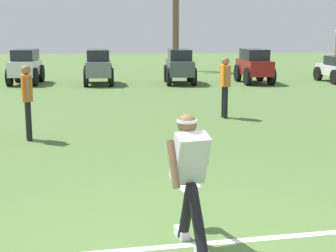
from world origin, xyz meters
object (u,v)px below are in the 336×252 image
at_px(frisbee_thrower, 190,174).
at_px(parked_car_slot_a, 26,66).
at_px(teammate_near_sideline, 27,95).
at_px(teammate_midfield, 225,82).
at_px(parked_car_slot_b, 98,66).
at_px(parked_car_slot_c, 180,66).
at_px(palm_tree_left_of_centre, 176,7).
at_px(frisbee_in_flight, 190,188).
at_px(parked_car_slot_d, 254,65).

height_order(frisbee_thrower, parked_car_slot_a, frisbee_thrower).
height_order(frisbee_thrower, teammate_near_sideline, teammate_near_sideline).
relative_size(teammate_near_sideline, parked_car_slot_a, 0.66).
distance_m(teammate_near_sideline, teammate_midfield, 5.08).
distance_m(teammate_midfield, parked_car_slot_b, 8.84).
bearing_deg(teammate_midfield, parked_car_slot_a, 127.72).
bearing_deg(teammate_near_sideline, parked_car_slot_c, 67.50).
xyz_separation_m(frisbee_thrower, teammate_near_sideline, (-2.66, 5.48, 0.14)).
height_order(frisbee_thrower, parked_car_slot_b, frisbee_thrower).
xyz_separation_m(frisbee_thrower, palm_tree_left_of_centre, (2.07, 22.05, 2.50)).
bearing_deg(frisbee_in_flight, frisbee_thrower, -98.27).
bearing_deg(teammate_midfield, teammate_near_sideline, -153.70).
bearing_deg(parked_car_slot_d, parked_car_slot_a, 176.90).
height_order(frisbee_in_flight, parked_car_slot_c, parked_car_slot_c).
height_order(teammate_near_sideline, parked_car_slot_c, teammate_near_sideline).
bearing_deg(frisbee_in_flight, parked_car_slot_c, 84.28).
bearing_deg(frisbee_in_flight, parked_car_slot_b, 96.65).
bearing_deg(frisbee_thrower, parked_car_slot_c, 84.19).
distance_m(frisbee_thrower, palm_tree_left_of_centre, 22.29).
bearing_deg(teammate_near_sideline, parked_car_slot_b, 84.72).
height_order(teammate_midfield, parked_car_slot_a, teammate_midfield).
xyz_separation_m(teammate_near_sideline, teammate_midfield, (4.56, 2.25, 0.00)).
bearing_deg(teammate_near_sideline, parked_car_slot_a, 100.54).
distance_m(frisbee_thrower, teammate_near_sideline, 6.09).
xyz_separation_m(teammate_near_sideline, parked_car_slot_b, (0.95, 10.32, -0.20)).
distance_m(frisbee_in_flight, palm_tree_left_of_centre, 21.80).
bearing_deg(frisbee_thrower, parked_car_slot_d, 73.37).
xyz_separation_m(parked_car_slot_a, parked_car_slot_b, (2.95, -0.40, 0.00)).
bearing_deg(teammate_midfield, parked_car_slot_b, 114.05).
height_order(teammate_midfield, parked_car_slot_c, teammate_midfield).
xyz_separation_m(frisbee_in_flight, parked_car_slot_b, (-1.78, 15.28, 0.27)).
distance_m(parked_car_slot_b, parked_car_slot_c, 3.31).
relative_size(teammate_near_sideline, parked_car_slot_d, 0.65).
bearing_deg(parked_car_slot_c, teammate_near_sideline, -112.50).
bearing_deg(parked_car_slot_b, parked_car_slot_a, 172.29).
bearing_deg(parked_car_slot_a, palm_tree_left_of_centre, 41.01).
xyz_separation_m(teammate_midfield, parked_car_slot_a, (-6.55, 8.47, -0.20)).
xyz_separation_m(frisbee_in_flight, parked_car_slot_d, (4.61, 15.17, 0.27)).
xyz_separation_m(frisbee_in_flight, teammate_midfield, (1.82, 7.21, 0.46)).
xyz_separation_m(teammate_midfield, parked_car_slot_d, (2.79, 7.96, -0.20)).
bearing_deg(parked_car_slot_d, parked_car_slot_b, 179.04).
height_order(parked_car_slot_a, palm_tree_left_of_centre, palm_tree_left_of_centre).
bearing_deg(parked_car_slot_b, teammate_midfield, -65.95).
xyz_separation_m(parked_car_slot_b, parked_car_slot_c, (3.31, -0.03, 0.00)).
xyz_separation_m(frisbee_in_flight, palm_tree_left_of_centre, (2.00, 21.53, 2.83)).
distance_m(parked_car_slot_b, parked_car_slot_d, 6.39).
bearing_deg(parked_car_slot_a, parked_car_slot_c, -3.92).
relative_size(parked_car_slot_c, palm_tree_left_of_centre, 0.43).
distance_m(frisbee_in_flight, teammate_near_sideline, 5.68).
bearing_deg(frisbee_thrower, palm_tree_left_of_centre, 84.63).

